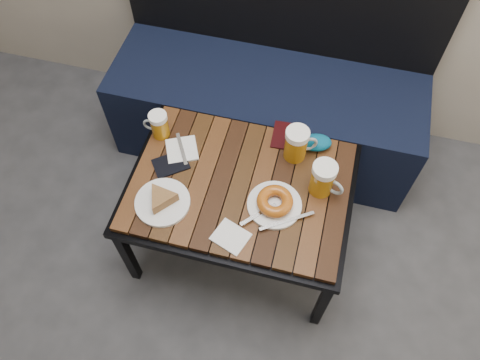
% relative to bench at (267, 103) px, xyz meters
% --- Properties ---
extents(bench, '(1.40, 0.50, 0.95)m').
position_rel_bench_xyz_m(bench, '(0.00, 0.00, 0.00)').
color(bench, black).
rests_on(bench, ground).
extents(cafe_table, '(0.84, 0.62, 0.47)m').
position_rel_bench_xyz_m(cafe_table, '(0.02, -0.59, 0.16)').
color(cafe_table, black).
rests_on(cafe_table, ground).
extents(beer_mug_left, '(0.10, 0.07, 0.11)m').
position_rel_bench_xyz_m(beer_mug_left, '(-0.34, -0.44, 0.26)').
color(beer_mug_left, '#A76A0D').
rests_on(beer_mug_left, cafe_table).
extents(beer_mug_centre, '(0.14, 0.11, 0.14)m').
position_rel_bench_xyz_m(beer_mug_centre, '(0.19, -0.41, 0.27)').
color(beer_mug_centre, '#A76A0D').
rests_on(beer_mug_centre, cafe_table).
extents(beer_mug_right, '(0.14, 0.11, 0.14)m').
position_rel_bench_xyz_m(beer_mug_right, '(0.31, -0.53, 0.27)').
color(beer_mug_right, '#A76A0D').
rests_on(beer_mug_right, cafe_table).
extents(plate_pie, '(0.20, 0.20, 0.06)m').
position_rel_bench_xyz_m(plate_pie, '(-0.23, -0.73, 0.22)').
color(plate_pie, white).
rests_on(plate_pie, cafe_table).
extents(plate_bagel, '(0.25, 0.22, 0.05)m').
position_rel_bench_xyz_m(plate_bagel, '(0.16, -0.65, 0.22)').
color(plate_bagel, white).
rests_on(plate_bagel, cafe_table).
extents(napkin_left, '(0.16, 0.16, 0.01)m').
position_rel_bench_xyz_m(napkin_left, '(-0.24, -0.49, 0.20)').
color(napkin_left, white).
rests_on(napkin_left, cafe_table).
extents(napkin_right, '(0.14, 0.13, 0.01)m').
position_rel_bench_xyz_m(napkin_right, '(0.04, -0.80, 0.20)').
color(napkin_right, white).
rests_on(napkin_right, cafe_table).
extents(passport_navy, '(0.16, 0.15, 0.01)m').
position_rel_bench_xyz_m(passport_navy, '(-0.26, -0.57, 0.20)').
color(passport_navy, black).
rests_on(passport_navy, cafe_table).
extents(passport_burgundy, '(0.10, 0.14, 0.01)m').
position_rel_bench_xyz_m(passport_burgundy, '(0.14, -0.33, 0.20)').
color(passport_burgundy, black).
rests_on(passport_burgundy, cafe_table).
extents(knit_pouch, '(0.14, 0.11, 0.05)m').
position_rel_bench_xyz_m(knit_pouch, '(0.26, -0.35, 0.23)').
color(knit_pouch, navy).
rests_on(knit_pouch, cafe_table).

